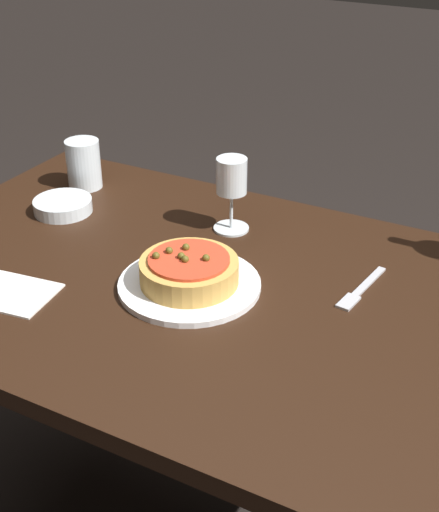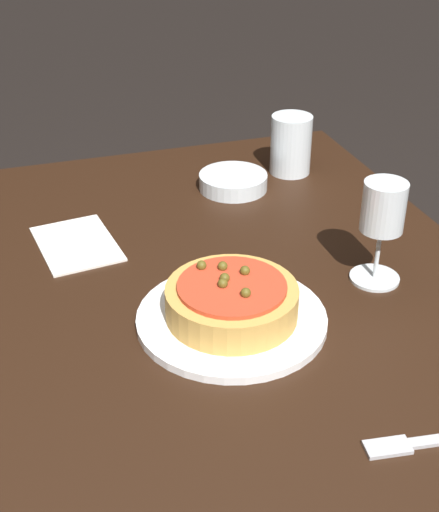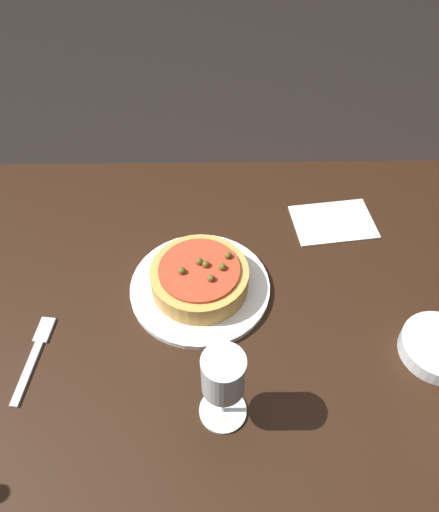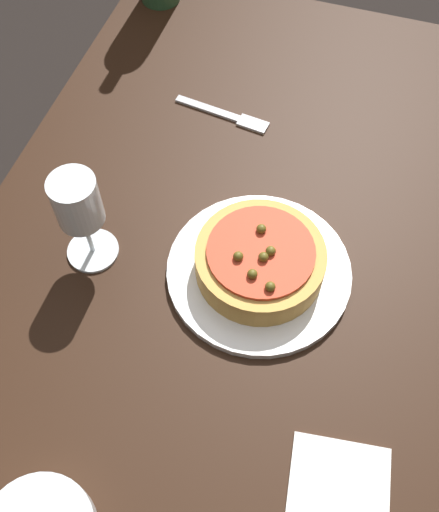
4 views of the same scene
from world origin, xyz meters
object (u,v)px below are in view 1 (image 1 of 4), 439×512
Objects in this scene: pizza at (188,270)px; water_cup at (84,164)px; dinner_plate at (188,284)px; fork at (360,290)px; side_bowl at (63,206)px; wine_glass at (232,181)px; dining_table at (197,326)px.

pizza is 0.52m from water_cup.
dinner_plate reaches higher than fork.
fork is at bearing 179.49° from side_bowl.
dinner_plate is at bearing 160.85° from side_bowl.
wine_glass is at bearing -164.68° from side_bowl.
water_cup reaches higher than side_bowl.
dinner_plate is 0.32m from fork.
water_cup reaches higher than dining_table.
side_bowl is (0.41, -0.11, 0.12)m from dining_table.
water_cup is at bearing -93.37° from fork.
fork is (-0.29, -0.13, -0.03)m from pizza.
pizza is at bearing 84.67° from dining_table.
water_cup is at bearing -31.58° from dinner_plate.
dinner_plate is 2.27× the size of water_cup.
pizza is 1.13× the size of wine_glass.
pizza reaches higher than fork.
wine_glass reaches higher than side_bowl.
dinner_plate is (0.00, 0.03, 0.11)m from dining_table.
dining_table is 0.44m from side_bowl.
water_cup is (0.45, -0.27, 0.02)m from pizza.
wine_glass is 0.41m from water_cup.
side_bowl is at bearing -19.16° from pizza.
wine_glass is at bearing -79.91° from dining_table.
water_cup reaches higher than pizza.
dinner_plate is 1.64× the size of wine_glass.
dining_table is 0.54m from water_cup.
water_cup is at bearing -4.40° from wine_glass.
wine_glass is (0.04, -0.22, 0.22)m from dining_table.
fork is (-0.73, 0.14, -0.06)m from water_cup.
water_cup is 0.89× the size of side_bowl.
fork is at bearing 161.51° from wine_glass.
dining_table is at bearing -95.33° from pizza.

